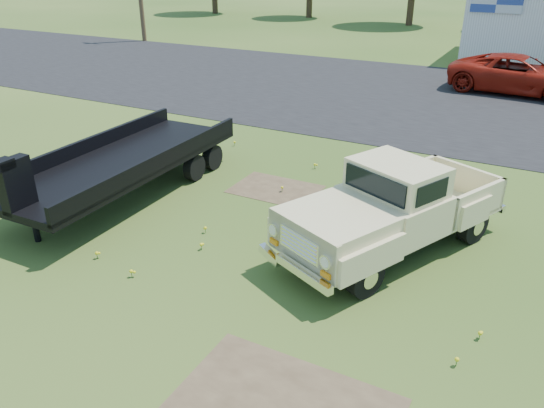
{
  "coord_description": "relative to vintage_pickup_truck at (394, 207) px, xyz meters",
  "views": [
    {
      "loc": [
        3.84,
        -7.71,
        5.58
      ],
      "look_at": [
        -0.78,
        1.0,
        0.9
      ],
      "focal_mm": 35.0,
      "sensor_mm": 36.0,
      "label": 1
    }
  ],
  "objects": [
    {
      "name": "vintage_pickup_truck",
      "position": [
        0.0,
        0.0,
        0.0
      ],
      "size": [
        4.1,
        5.68,
        1.93
      ],
      "primitive_type": null,
      "rotation": [
        0.0,
        0.0,
        -0.43
      ],
      "color": "beige",
      "rests_on": "ground"
    },
    {
      "name": "dirt_patch_b",
      "position": [
        -3.53,
        1.63,
        -0.96
      ],
      "size": [
        2.2,
        1.6,
        0.01
      ],
      "primitive_type": "cube",
      "color": "#4C3B28",
      "rests_on": "ground"
    },
    {
      "name": "asphalt_lot",
      "position": [
        -1.53,
        13.13,
        -0.96
      ],
      "size": [
        90.0,
        14.0,
        0.02
      ],
      "primitive_type": "cube",
      "color": "black",
      "rests_on": "ground"
    },
    {
      "name": "ground",
      "position": [
        -1.53,
        -1.87,
        -0.96
      ],
      "size": [
        140.0,
        140.0,
        0.0
      ],
      "primitive_type": "plane",
      "color": "#2C4A18",
      "rests_on": "ground"
    },
    {
      "name": "flatbed_trailer",
      "position": [
        -6.79,
        -0.4,
        0.04
      ],
      "size": [
        2.57,
        7.39,
        2.0
      ],
      "primitive_type": null,
      "rotation": [
        0.0,
        0.0,
        0.02
      ],
      "color": "black",
      "rests_on": "ground"
    },
    {
      "name": "red_pickup",
      "position": [
        0.95,
        15.84,
        -0.16
      ],
      "size": [
        5.97,
        3.1,
        1.61
      ],
      "primitive_type": "imported",
      "rotation": [
        0.0,
        0.0,
        1.5
      ],
      "color": "maroon",
      "rests_on": "ground"
    }
  ]
}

